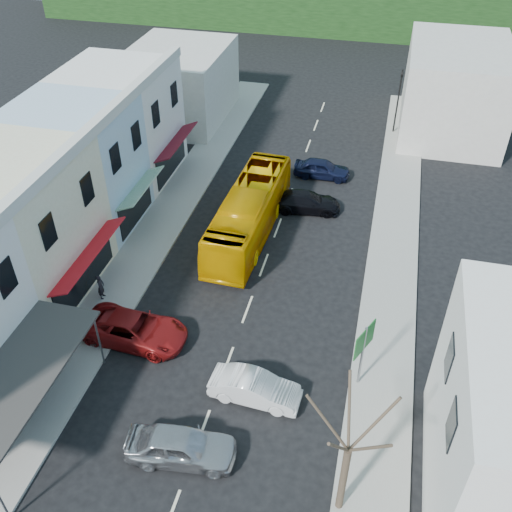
{
  "coord_description": "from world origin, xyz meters",
  "views": [
    {
      "loc": [
        5.9,
        -18.1,
        21.58
      ],
      "look_at": [
        0.0,
        6.0,
        2.2
      ],
      "focal_mm": 40.0,
      "sensor_mm": 36.0,
      "label": 1
    }
  ],
  "objects_px": {
    "car_silver": "(181,447)",
    "car_white": "(255,388)",
    "traffic_signal": "(398,102)",
    "car_red": "(135,330)",
    "pedestrian_left": "(101,286)",
    "street_tree": "(348,450)",
    "direction_sign": "(362,357)",
    "bus": "(249,213)"
  },
  "relations": [
    {
      "from": "bus",
      "to": "street_tree",
      "type": "relative_size",
      "value": 1.5
    },
    {
      "from": "car_white",
      "to": "street_tree",
      "type": "bearing_deg",
      "value": -131.39
    },
    {
      "from": "pedestrian_left",
      "to": "traffic_signal",
      "type": "relative_size",
      "value": 0.31
    },
    {
      "from": "car_red",
      "to": "street_tree",
      "type": "height_order",
      "value": "street_tree"
    },
    {
      "from": "bus",
      "to": "pedestrian_left",
      "type": "bearing_deg",
      "value": -126.17
    },
    {
      "from": "direction_sign",
      "to": "bus",
      "type": "bearing_deg",
      "value": 151.45
    },
    {
      "from": "car_red",
      "to": "traffic_signal",
      "type": "relative_size",
      "value": 0.84
    },
    {
      "from": "car_silver",
      "to": "car_white",
      "type": "relative_size",
      "value": 1.0
    },
    {
      "from": "street_tree",
      "to": "car_red",
      "type": "bearing_deg",
      "value": 149.97
    },
    {
      "from": "car_red",
      "to": "pedestrian_left",
      "type": "bearing_deg",
      "value": 54.67
    },
    {
      "from": "pedestrian_left",
      "to": "direction_sign",
      "type": "xyz_separation_m",
      "value": [
        14.45,
        -2.64,
        0.89
      ]
    },
    {
      "from": "car_red",
      "to": "direction_sign",
      "type": "xyz_separation_m",
      "value": [
        11.4,
        -0.19,
        1.19
      ]
    },
    {
      "from": "traffic_signal",
      "to": "bus",
      "type": "bearing_deg",
      "value": 55.53
    },
    {
      "from": "bus",
      "to": "car_red",
      "type": "relative_size",
      "value": 2.52
    },
    {
      "from": "street_tree",
      "to": "car_silver",
      "type": "bearing_deg",
      "value": 174.5
    },
    {
      "from": "bus",
      "to": "car_red",
      "type": "height_order",
      "value": "bus"
    },
    {
      "from": "direction_sign",
      "to": "traffic_signal",
      "type": "height_order",
      "value": "traffic_signal"
    },
    {
      "from": "direction_sign",
      "to": "street_tree",
      "type": "relative_size",
      "value": 0.49
    },
    {
      "from": "car_silver",
      "to": "car_white",
      "type": "bearing_deg",
      "value": -38.21
    },
    {
      "from": "car_red",
      "to": "direction_sign",
      "type": "relative_size",
      "value": 1.22
    },
    {
      "from": "pedestrian_left",
      "to": "traffic_signal",
      "type": "height_order",
      "value": "traffic_signal"
    },
    {
      "from": "bus",
      "to": "car_silver",
      "type": "height_order",
      "value": "bus"
    },
    {
      "from": "car_red",
      "to": "traffic_signal",
      "type": "xyz_separation_m",
      "value": [
        11.6,
        27.64,
        2.04
      ]
    },
    {
      "from": "direction_sign",
      "to": "traffic_signal",
      "type": "distance_m",
      "value": 27.84
    },
    {
      "from": "street_tree",
      "to": "bus",
      "type": "bearing_deg",
      "value": 114.97
    },
    {
      "from": "direction_sign",
      "to": "car_red",
      "type": "bearing_deg",
      "value": -156.38
    },
    {
      "from": "pedestrian_left",
      "to": "traffic_signal",
      "type": "distance_m",
      "value": 29.19
    },
    {
      "from": "pedestrian_left",
      "to": "car_white",
      "type": "bearing_deg",
      "value": -123.8
    },
    {
      "from": "pedestrian_left",
      "to": "car_red",
      "type": "bearing_deg",
      "value": -137.55
    },
    {
      "from": "bus",
      "to": "car_red",
      "type": "bearing_deg",
      "value": -105.49
    },
    {
      "from": "car_red",
      "to": "traffic_signal",
      "type": "distance_m",
      "value": 30.04
    },
    {
      "from": "traffic_signal",
      "to": "car_white",
      "type": "bearing_deg",
      "value": 72.28
    },
    {
      "from": "car_silver",
      "to": "street_tree",
      "type": "xyz_separation_m",
      "value": [
        6.71,
        -0.65,
        3.16
      ]
    },
    {
      "from": "bus",
      "to": "street_tree",
      "type": "height_order",
      "value": "street_tree"
    },
    {
      "from": "street_tree",
      "to": "car_white",
      "type": "bearing_deg",
      "value": 135.55
    },
    {
      "from": "car_white",
      "to": "car_silver",
      "type": "bearing_deg",
      "value": 151.79
    },
    {
      "from": "pedestrian_left",
      "to": "street_tree",
      "type": "xyz_separation_m",
      "value": [
        14.35,
        -8.98,
        2.86
      ]
    },
    {
      "from": "car_silver",
      "to": "traffic_signal",
      "type": "height_order",
      "value": "traffic_signal"
    },
    {
      "from": "bus",
      "to": "pedestrian_left",
      "type": "relative_size",
      "value": 6.82
    },
    {
      "from": "car_white",
      "to": "street_tree",
      "type": "relative_size",
      "value": 0.57
    },
    {
      "from": "bus",
      "to": "direction_sign",
      "type": "distance_m",
      "value": 13.44
    },
    {
      "from": "car_red",
      "to": "street_tree",
      "type": "distance_m",
      "value": 13.43
    }
  ]
}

